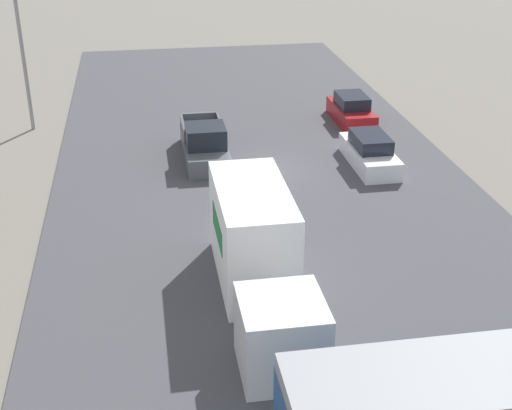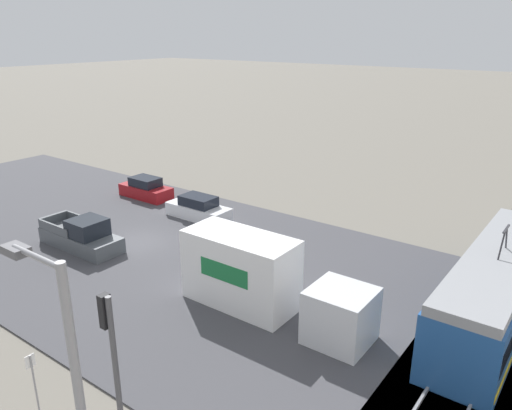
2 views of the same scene
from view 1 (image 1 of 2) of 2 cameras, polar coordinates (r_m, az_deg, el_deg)
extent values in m
plane|color=slate|center=(33.41, 0.25, 2.65)|extent=(320.00, 320.00, 0.00)
cube|color=#424247|center=(33.40, 0.25, 2.71)|extent=(18.81, 50.19, 0.08)
cube|color=silver|center=(20.12, 2.05, -10.44)|extent=(2.35, 2.46, 2.29)
cube|color=white|center=(24.07, -0.29, -2.35)|extent=(2.35, 5.23, 3.36)
cube|color=#196B38|center=(23.78, -3.12, -1.85)|extent=(0.02, 2.61, 0.84)
cube|color=#4C5156|center=(34.82, -4.13, 4.51)|extent=(2.00, 5.47, 0.90)
cube|color=black|center=(33.78, -4.05, 5.53)|extent=(1.84, 1.86, 0.98)
cube|color=#4C5156|center=(35.59, -5.84, 6.14)|extent=(0.12, 2.74, 0.53)
cube|color=#4C5156|center=(35.73, -2.87, 6.33)|extent=(0.12, 2.74, 0.53)
cube|color=#4C5156|center=(37.04, -4.57, 6.99)|extent=(1.84, 0.22, 0.53)
cube|color=red|center=(37.21, -5.76, 6.30)|extent=(0.14, 0.04, 0.18)
cube|color=silver|center=(34.27, 9.06, 3.87)|extent=(1.76, 4.59, 0.89)
cube|color=black|center=(34.00, 9.15, 5.07)|extent=(1.51, 2.39, 0.65)
cube|color=maroon|center=(40.12, 7.62, 7.24)|extent=(1.77, 4.20, 0.89)
cube|color=black|center=(39.88, 7.69, 8.29)|extent=(1.52, 2.19, 0.65)
cylinder|color=gray|center=(39.75, -18.11, 11.15)|extent=(0.20, 0.20, 7.86)
camera|label=2|loc=(15.17, -66.45, 6.30)|focal=35.00mm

